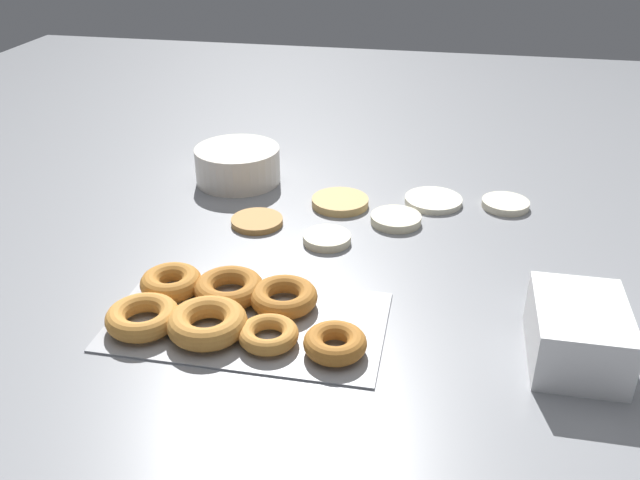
{
  "coord_description": "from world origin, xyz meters",
  "views": [
    {
      "loc": [
        0.12,
        -1.03,
        0.57
      ],
      "look_at": [
        -0.07,
        -0.07,
        0.04
      ],
      "focal_mm": 38.0,
      "sensor_mm": 36.0,
      "label": 1
    }
  ],
  "objects_px": {
    "pancake_5": "(433,200)",
    "donut_tray": "(229,311)",
    "pancake_4": "(257,221)",
    "pancake_0": "(327,239)",
    "container_stack": "(578,333)",
    "pancake_3": "(505,204)",
    "batter_bowl": "(238,165)",
    "pancake_1": "(340,202)",
    "pancake_2": "(396,219)"
  },
  "relations": [
    {
      "from": "pancake_1",
      "to": "pancake_2",
      "type": "bearing_deg",
      "value": -25.34
    },
    {
      "from": "donut_tray",
      "to": "pancake_0",
      "type": "bearing_deg",
      "value": 70.14
    },
    {
      "from": "pancake_4",
      "to": "pancake_0",
      "type": "bearing_deg",
      "value": -17.73
    },
    {
      "from": "pancake_5",
      "to": "container_stack",
      "type": "height_order",
      "value": "container_stack"
    },
    {
      "from": "pancake_2",
      "to": "pancake_3",
      "type": "height_order",
      "value": "pancake_2"
    },
    {
      "from": "donut_tray",
      "to": "container_stack",
      "type": "distance_m",
      "value": 0.48
    },
    {
      "from": "container_stack",
      "to": "donut_tray",
      "type": "bearing_deg",
      "value": -179.1
    },
    {
      "from": "pancake_2",
      "to": "container_stack",
      "type": "distance_m",
      "value": 0.45
    },
    {
      "from": "pancake_4",
      "to": "container_stack",
      "type": "relative_size",
      "value": 0.6
    },
    {
      "from": "pancake_5",
      "to": "donut_tray",
      "type": "relative_size",
      "value": 0.28
    },
    {
      "from": "pancake_1",
      "to": "donut_tray",
      "type": "distance_m",
      "value": 0.43
    },
    {
      "from": "pancake_0",
      "to": "donut_tray",
      "type": "relative_size",
      "value": 0.21
    },
    {
      "from": "pancake_5",
      "to": "pancake_1",
      "type": "bearing_deg",
      "value": -165.49
    },
    {
      "from": "pancake_0",
      "to": "container_stack",
      "type": "height_order",
      "value": "container_stack"
    },
    {
      "from": "pancake_0",
      "to": "donut_tray",
      "type": "height_order",
      "value": "donut_tray"
    },
    {
      "from": "pancake_5",
      "to": "batter_bowl",
      "type": "relative_size",
      "value": 0.64
    },
    {
      "from": "pancake_0",
      "to": "donut_tray",
      "type": "bearing_deg",
      "value": -109.86
    },
    {
      "from": "container_stack",
      "to": "pancake_4",
      "type": "bearing_deg",
      "value": 150.24
    },
    {
      "from": "pancake_5",
      "to": "container_stack",
      "type": "xyz_separation_m",
      "value": [
        0.21,
        -0.45,
        0.04
      ]
    },
    {
      "from": "pancake_5",
      "to": "batter_bowl",
      "type": "xyz_separation_m",
      "value": [
        -0.41,
        0.03,
        0.03
      ]
    },
    {
      "from": "pancake_3",
      "to": "pancake_4",
      "type": "distance_m",
      "value": 0.48
    },
    {
      "from": "pancake_1",
      "to": "pancake_3",
      "type": "bearing_deg",
      "value": 9.76
    },
    {
      "from": "pancake_1",
      "to": "pancake_3",
      "type": "xyz_separation_m",
      "value": [
        0.32,
        0.05,
        -0.0
      ]
    },
    {
      "from": "pancake_3",
      "to": "container_stack",
      "type": "bearing_deg",
      "value": -81.58
    },
    {
      "from": "pancake_3",
      "to": "donut_tray",
      "type": "distance_m",
      "value": 0.62
    },
    {
      "from": "pancake_0",
      "to": "batter_bowl",
      "type": "bearing_deg",
      "value": 135.31
    },
    {
      "from": "pancake_0",
      "to": "pancake_4",
      "type": "xyz_separation_m",
      "value": [
        -0.14,
        0.04,
        -0.0
      ]
    },
    {
      "from": "pancake_0",
      "to": "batter_bowl",
      "type": "height_order",
      "value": "batter_bowl"
    },
    {
      "from": "pancake_0",
      "to": "container_stack",
      "type": "relative_size",
      "value": 0.53
    },
    {
      "from": "pancake_1",
      "to": "pancake_4",
      "type": "xyz_separation_m",
      "value": [
        -0.14,
        -0.11,
        -0.0
      ]
    },
    {
      "from": "pancake_0",
      "to": "pancake_2",
      "type": "height_order",
      "value": "same"
    },
    {
      "from": "batter_bowl",
      "to": "container_stack",
      "type": "xyz_separation_m",
      "value": [
        0.62,
        -0.49,
        0.0
      ]
    },
    {
      "from": "pancake_0",
      "to": "pancake_5",
      "type": "bearing_deg",
      "value": 48.57
    },
    {
      "from": "pancake_3",
      "to": "pancake_5",
      "type": "height_order",
      "value": "pancake_3"
    },
    {
      "from": "pancake_0",
      "to": "pancake_3",
      "type": "xyz_separation_m",
      "value": [
        0.31,
        0.21,
        -0.0
      ]
    },
    {
      "from": "pancake_3",
      "to": "pancake_0",
      "type": "bearing_deg",
      "value": -146.55
    },
    {
      "from": "pancake_1",
      "to": "donut_tray",
      "type": "relative_size",
      "value": 0.28
    },
    {
      "from": "pancake_0",
      "to": "batter_bowl",
      "type": "relative_size",
      "value": 0.48
    },
    {
      "from": "pancake_5",
      "to": "donut_tray",
      "type": "xyz_separation_m",
      "value": [
        -0.27,
        -0.46,
        0.01
      ]
    },
    {
      "from": "pancake_3",
      "to": "donut_tray",
      "type": "bearing_deg",
      "value": -131.06
    },
    {
      "from": "pancake_4",
      "to": "pancake_5",
      "type": "distance_m",
      "value": 0.35
    },
    {
      "from": "pancake_2",
      "to": "donut_tray",
      "type": "height_order",
      "value": "donut_tray"
    },
    {
      "from": "pancake_2",
      "to": "pancake_4",
      "type": "xyz_separation_m",
      "value": [
        -0.25,
        -0.05,
        -0.0
      ]
    },
    {
      "from": "batter_bowl",
      "to": "container_stack",
      "type": "distance_m",
      "value": 0.78
    },
    {
      "from": "container_stack",
      "to": "pancake_3",
      "type": "bearing_deg",
      "value": 98.42
    },
    {
      "from": "pancake_1",
      "to": "pancake_3",
      "type": "relative_size",
      "value": 1.22
    },
    {
      "from": "pancake_2",
      "to": "pancake_4",
      "type": "relative_size",
      "value": 0.98
    },
    {
      "from": "pancake_1",
      "to": "container_stack",
      "type": "bearing_deg",
      "value": -46.61
    },
    {
      "from": "batter_bowl",
      "to": "container_stack",
      "type": "relative_size",
      "value": 1.11
    },
    {
      "from": "pancake_1",
      "to": "pancake_4",
      "type": "distance_m",
      "value": 0.18
    }
  ]
}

